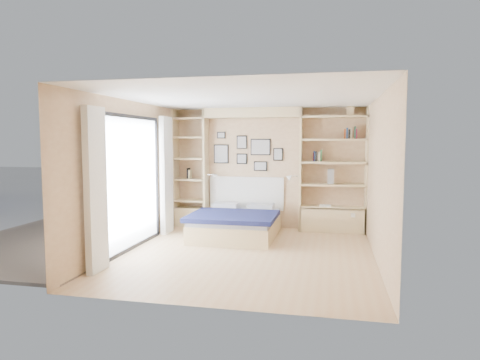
# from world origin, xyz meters

# --- Properties ---
(ground) EXTENTS (4.50, 4.50, 0.00)m
(ground) POSITION_xyz_m (0.00, 0.00, 0.00)
(ground) COLOR tan
(ground) RESTS_ON ground
(room_shell) EXTENTS (4.50, 4.50, 4.50)m
(room_shell) POSITION_xyz_m (-0.39, 1.52, 1.08)
(room_shell) COLOR tan
(room_shell) RESTS_ON ground
(bed) EXTENTS (1.59, 1.94, 1.07)m
(bed) POSITION_xyz_m (-0.45, 1.28, 0.26)
(bed) COLOR tan
(bed) RESTS_ON ground
(photo_gallery) EXTENTS (1.48, 0.02, 0.82)m
(photo_gallery) POSITION_xyz_m (-0.45, 2.22, 1.60)
(photo_gallery) COLOR black
(photo_gallery) RESTS_ON ground
(reading_lamps) EXTENTS (1.92, 0.12, 0.15)m
(reading_lamps) POSITION_xyz_m (-0.30, 2.00, 1.10)
(reading_lamps) COLOR silver
(reading_lamps) RESTS_ON ground
(shelf_decor) EXTENTS (3.49, 0.23, 2.03)m
(shelf_decor) POSITION_xyz_m (1.08, 2.07, 1.69)
(shelf_decor) COLOR #A51E1E
(shelf_decor) RESTS_ON ground
(deck) EXTENTS (3.20, 4.00, 0.05)m
(deck) POSITION_xyz_m (-3.60, 0.00, 0.00)
(deck) COLOR brown
(deck) RESTS_ON ground
(deck_chair) EXTENTS (0.64, 0.87, 0.78)m
(deck_chair) POSITION_xyz_m (-3.12, 1.24, 0.37)
(deck_chair) COLOR tan
(deck_chair) RESTS_ON ground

